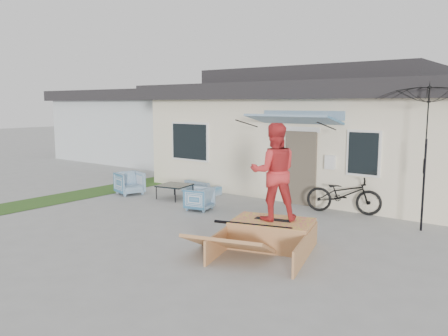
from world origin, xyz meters
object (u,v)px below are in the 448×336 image
Objects in this scene: patio_umbrella at (426,154)px; skater at (274,170)px; coffee_table at (175,192)px; skate_ramp at (272,234)px; loveseat at (201,185)px; skateboard at (273,219)px; armchair_right at (199,198)px; bicycle at (344,190)px; armchair_left at (130,182)px.

skater reaches higher than patio_umbrella.
skate_ramp is at bearing -24.51° from coffee_table.
patio_umbrella is 1.28× the size of skate_ramp.
loveseat is 0.65× the size of skate_ramp.
armchair_right is at bearing 142.24° from skateboard.
bicycle is at bearing -130.00° from skater.
loveseat is 0.51× the size of patio_umbrella.
skate_ramp is (4.72, -3.33, -0.00)m from loveseat.
coffee_table is 5.42m from skater.
armchair_right is (3.17, -0.29, -0.06)m from armchair_left.
skate_ramp is (6.42, -1.82, -0.13)m from armchair_left.
skater is (6.41, -1.77, 1.16)m from armchair_left.
skater is at bearing -88.71° from armchair_left.
patio_umbrella is at bearing 7.15° from coffee_table.
skater is (4.70, -3.28, 1.28)m from loveseat.
skater is (-0.02, -3.51, 0.93)m from bicycle.
armchair_right is 0.89× the size of skateboard.
patio_umbrella is 3.59× the size of skateboard.
skate_ramp is at bearing -89.10° from armchair_left.
coffee_table is 7.12m from patio_umbrella.
loveseat is at bearing -74.57° from skater.
skater is at bearing 162.75° from bicycle.
skateboard is 1.00m from skater.
skate_ramp is 0.29m from skateboard.
armchair_right is 5.74m from patio_umbrella.
armchair_left is at bearing 88.25° from bicycle.
coffee_table is 5.28m from skate_ramp.
patio_umbrella is (6.90, 0.87, 1.53)m from coffee_table.
coffee_table is (-1.55, 0.66, -0.12)m from armchair_right.
skater is (-2.10, -3.01, -0.20)m from patio_umbrella.
loveseat is at bearing 75.91° from bicycle.
skater is at bearing 152.15° from loveseat.
skateboard is (-2.10, -3.01, -1.20)m from patio_umbrella.
loveseat is 2.28m from armchair_left.
coffee_table is (1.62, 0.37, -0.18)m from armchair_left.
bicycle is (4.72, 0.23, 0.35)m from loveseat.
bicycle reaches higher than skate_ramp.
skater reaches higher than armchair_left.
skateboard reaches higher than loveseat.
skateboard is (-0.01, 0.05, 0.29)m from skate_ramp.
armchair_left is 6.75m from skater.
armchair_left reaches higher than loveseat.
skate_ramp is 2.79× the size of skateboard.
skater is at bearing 90.00° from skate_ramp.
skateboard is (6.41, -1.77, 0.16)m from armchair_left.
loveseat is at bearing -153.30° from armchair_right.
coffee_table is 5.26m from skateboard.
armchair_left is at bearing -171.74° from patio_umbrella.
bicycle is at bearing 109.69° from armchair_right.
coffee_table is at bearing 139.51° from skate_ramp.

